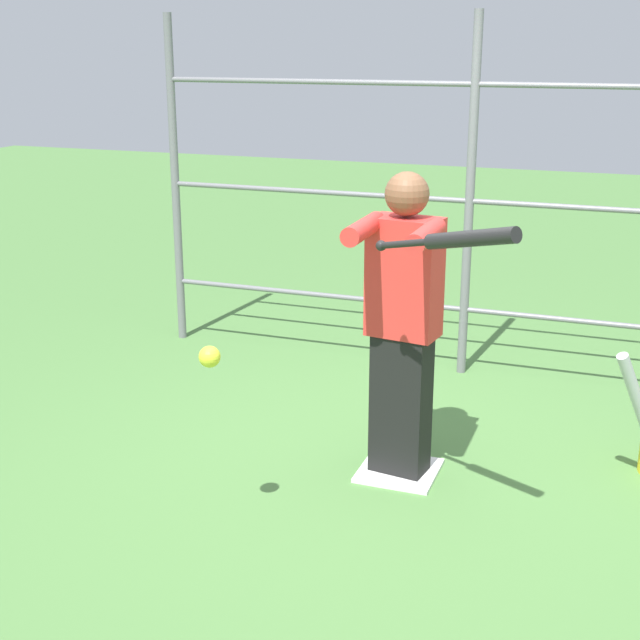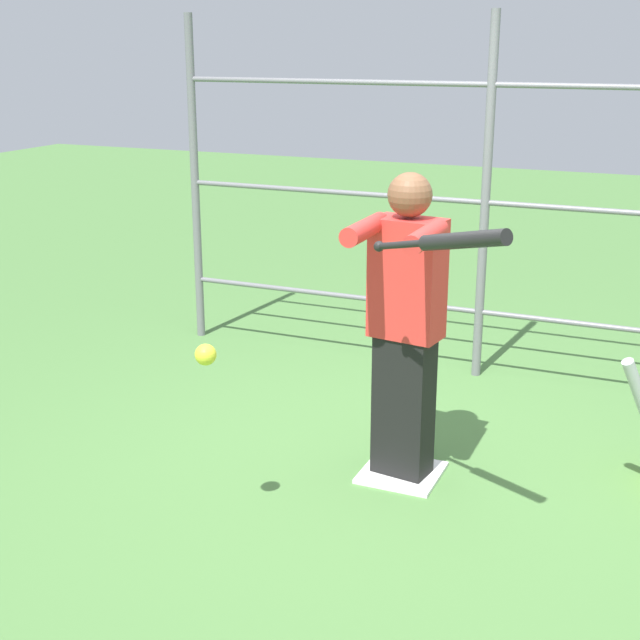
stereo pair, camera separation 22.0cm
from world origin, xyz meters
TOP-DOWN VIEW (x-y plane):
  - ground_plane at (0.00, 0.00)m, footprint 24.00×24.00m
  - home_plate at (0.00, 0.00)m, footprint 0.40×0.40m
  - fence_backstop at (0.00, -1.60)m, footprint 4.39×0.06m
  - batter at (0.00, 0.02)m, footprint 0.40×0.57m
  - baseball_bat_swinging at (-0.39, 0.68)m, footprint 0.69×0.47m
  - softball_in_flight at (0.63, 0.89)m, footprint 0.10×0.10m

SIDE VIEW (x-z plane):
  - ground_plane at x=0.00m, z-range 0.00..0.00m
  - home_plate at x=0.00m, z-range 0.00..0.02m
  - batter at x=0.00m, z-range 0.06..1.65m
  - softball_in_flight at x=0.63m, z-range 0.82..0.92m
  - fence_backstop at x=0.00m, z-range 0.00..2.37m
  - baseball_bat_swinging at x=-0.39m, z-range 1.31..1.54m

